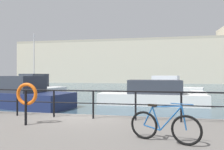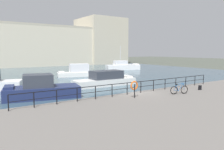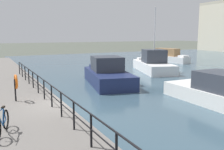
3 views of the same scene
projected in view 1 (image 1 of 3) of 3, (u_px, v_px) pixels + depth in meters
ground_plane at (87, 133)px, 8.75m from camera, size 240.00×240.00×0.00m
water_basin at (136, 88)px, 38.45m from camera, size 80.00×60.00×0.01m
harbor_building at (165, 61)px, 62.50m from camera, size 74.78×15.86×16.39m
moored_small_launch at (167, 86)px, 28.31m from camera, size 8.89×4.63×2.28m
moored_cabin_cruiser at (33, 88)px, 24.24m from camera, size 8.23×5.24×7.20m
moored_harbor_tender at (18, 85)px, 33.56m from camera, size 8.47×3.61×2.08m
moored_green_narrowboat at (153, 95)px, 17.03m from camera, size 8.56×2.75×1.99m
moored_red_daysailer at (25, 96)px, 15.72m from camera, size 7.60×4.50×2.33m
quay_railing at (73, 99)px, 8.07m from camera, size 20.85×0.07×1.08m
parked_bicycle at (164, 126)px, 5.17m from camera, size 1.70×0.61×0.98m
life_ring_stand at (27, 95)px, 6.95m from camera, size 0.75×0.16×1.40m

